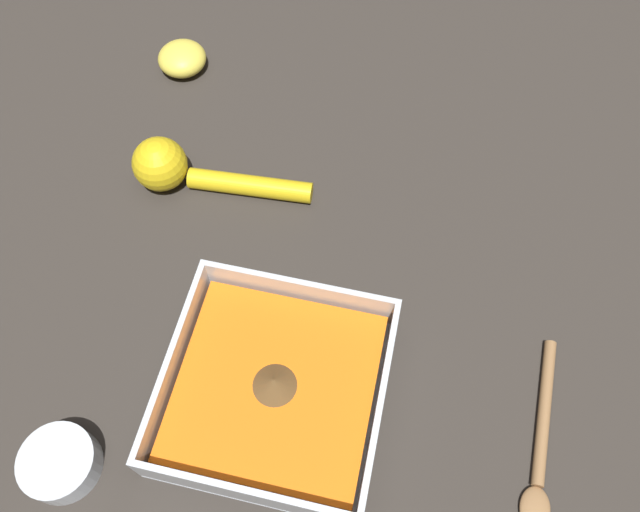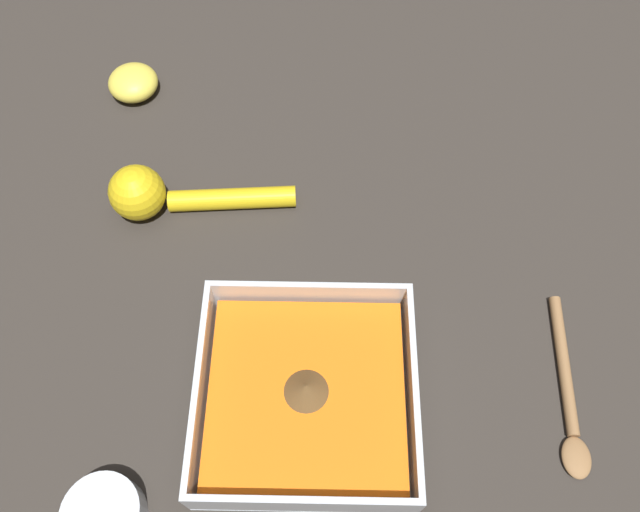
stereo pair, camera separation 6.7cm
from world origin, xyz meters
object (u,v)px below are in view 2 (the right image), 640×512
object	(u,v)px
lemon_half	(133,83)
wooden_spoon	(568,394)
lemon_squeezer	(162,194)
square_dish	(307,395)

from	to	relation	value
lemon_half	wooden_spoon	distance (m)	0.64
lemon_squeezer	lemon_half	bearing A→B (deg)	-74.07
lemon_squeezer	wooden_spoon	bearing A→B (deg)	149.17
square_dish	lemon_half	size ratio (longest dim) A/B	3.24
lemon_squeezer	lemon_half	size ratio (longest dim) A/B	3.31
square_dish	lemon_squeezer	distance (m)	0.29
square_dish	wooden_spoon	distance (m)	0.26
lemon_half	lemon_squeezer	bearing A→B (deg)	19.76
lemon_half	square_dish	bearing A→B (deg)	29.98
lemon_half	wooden_spoon	world-z (taller)	lemon_half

